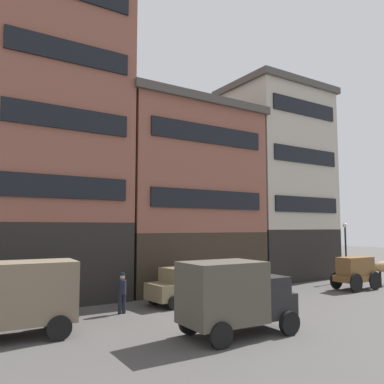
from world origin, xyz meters
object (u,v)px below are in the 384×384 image
at_px(draft_horse, 383,266).
at_px(sedan_dark, 183,286).
at_px(cargo_wagon, 356,271).
at_px(pedestrian_officer, 122,291).
at_px(delivery_truck_near, 236,295).
at_px(streetlamp_curbside, 346,243).
at_px(delivery_truck_far, 15,297).

bearing_deg(draft_horse, sedan_dark, 172.45).
distance_m(cargo_wagon, sedan_dark, 11.52).
height_order(sedan_dark, pedestrian_officer, sedan_dark).
distance_m(cargo_wagon, delivery_truck_near, 13.32).
xyz_separation_m(cargo_wagon, streetlamp_curbside, (2.55, 2.51, 1.52)).
bearing_deg(draft_horse, delivery_truck_far, -179.64).
bearing_deg(delivery_truck_near, sedan_dark, 76.96).
height_order(pedestrian_officer, streetlamp_curbside, streetlamp_curbside).
xyz_separation_m(draft_horse, delivery_truck_far, (-22.38, -0.14, 0.15)).
distance_m(cargo_wagon, pedestrian_officer, 14.85).
height_order(draft_horse, delivery_truck_near, delivery_truck_near).
xyz_separation_m(delivery_truck_near, pedestrian_officer, (-2.05, 5.48, -0.44)).
height_order(draft_horse, sedan_dark, draft_horse).
bearing_deg(delivery_truck_near, delivery_truck_far, 150.45).
xyz_separation_m(delivery_truck_near, streetlamp_curbside, (15.27, 6.46, 1.25)).
bearing_deg(streetlamp_curbside, draft_horse, -81.04).
relative_size(cargo_wagon, delivery_truck_near, 0.67).
xyz_separation_m(delivery_truck_far, pedestrian_officer, (4.66, 1.68, -0.44)).
height_order(cargo_wagon, streetlamp_curbside, streetlamp_curbside).
bearing_deg(delivery_truck_far, cargo_wagon, 0.42).
bearing_deg(draft_horse, pedestrian_officer, 175.05).
bearing_deg(delivery_truck_far, streetlamp_curbside, 6.89).
distance_m(pedestrian_officer, streetlamp_curbside, 17.43).
bearing_deg(streetlamp_curbside, cargo_wagon, -135.46).
bearing_deg(delivery_truck_far, draft_horse, 0.36).
xyz_separation_m(draft_horse, streetlamp_curbside, (-0.40, 2.51, 1.40)).
relative_size(cargo_wagon, pedestrian_officer, 1.64).
bearing_deg(draft_horse, delivery_truck_near, -165.87).
relative_size(delivery_truck_near, sedan_dark, 1.14).
bearing_deg(sedan_dark, delivery_truck_far, -165.81).
bearing_deg(pedestrian_officer, delivery_truck_near, -69.46).
xyz_separation_m(delivery_truck_near, sedan_dark, (1.35, 5.84, -0.51)).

